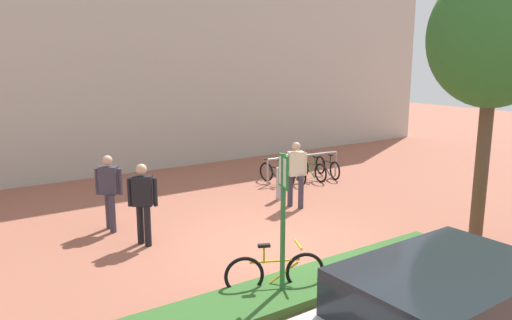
% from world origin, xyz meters
% --- Properties ---
extents(ground_plane, '(60.00, 60.00, 0.00)m').
position_xyz_m(ground_plane, '(0.00, 0.00, 0.00)').
color(ground_plane, '#9E5B47').
extents(building_facade, '(28.00, 1.20, 10.00)m').
position_xyz_m(building_facade, '(0.00, 8.64, 5.00)').
color(building_facade, '#B2ADA3').
rests_on(building_facade, ground).
extents(planter_strip, '(7.00, 1.10, 0.16)m').
position_xyz_m(planter_strip, '(-0.77, -1.97, 0.08)').
color(planter_strip, '#336028').
rests_on(planter_strip, ground).
extents(tree_sidewalk, '(2.59, 2.59, 5.65)m').
position_xyz_m(tree_sidewalk, '(3.79, -2.13, 4.19)').
color(tree_sidewalk, brown).
rests_on(tree_sidewalk, ground).
extents(parking_sign_post, '(0.13, 0.35, 2.38)m').
position_xyz_m(parking_sign_post, '(-1.29, -1.97, 1.56)').
color(parking_sign_post, '#2D7238').
rests_on(parking_sign_post, ground).
extents(bike_at_sign, '(1.56, 0.74, 0.86)m').
position_xyz_m(bike_at_sign, '(-1.28, -1.75, 0.35)').
color(bike_at_sign, black).
rests_on(bike_at_sign, ground).
extents(bike_rack_cluster, '(2.65, 1.68, 0.83)m').
position_xyz_m(bike_rack_cluster, '(3.99, 3.96, 0.35)').
color(bike_rack_cluster, '#99999E').
rests_on(bike_rack_cluster, ground).
extents(bollard_steel, '(0.16, 0.16, 0.90)m').
position_xyz_m(bollard_steel, '(2.05, 2.63, 0.45)').
color(bollard_steel, '#ADADB2').
rests_on(bollard_steel, ground).
extents(person_suited_dark, '(0.53, 0.42, 1.72)m').
position_xyz_m(person_suited_dark, '(-2.26, 1.50, 0.98)').
color(person_suited_dark, black).
rests_on(person_suited_dark, ground).
extents(person_casual_tan, '(0.59, 0.47, 1.72)m').
position_xyz_m(person_casual_tan, '(1.99, 1.83, 0.98)').
color(person_casual_tan, '#383342').
rests_on(person_casual_tan, ground).
extents(person_suited_navy, '(0.51, 0.46, 1.72)m').
position_xyz_m(person_suited_navy, '(-2.55, 2.76, 0.98)').
color(person_suited_navy, '#383342').
rests_on(person_suited_navy, ground).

